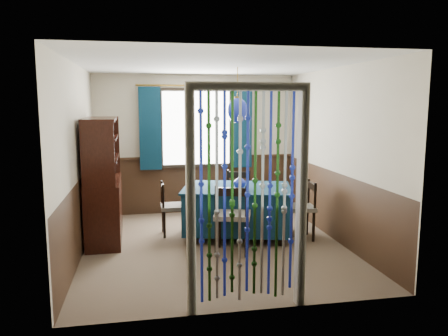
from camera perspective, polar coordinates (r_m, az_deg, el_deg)
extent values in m
plane|color=brown|center=(6.27, -1.28, -10.06)|extent=(4.00, 4.00, 0.00)
plane|color=silver|center=(5.97, -1.36, 13.36)|extent=(4.00, 4.00, 0.00)
plane|color=beige|center=(7.96, -3.67, 3.09)|extent=(3.60, 0.00, 3.60)
plane|color=beige|center=(4.05, 3.30, -2.06)|extent=(3.60, 0.00, 3.60)
plane|color=beige|center=(5.97, -18.63, 0.89)|extent=(0.00, 4.00, 4.00)
plane|color=beige|center=(6.53, 14.48, 1.68)|extent=(0.00, 4.00, 4.00)
plane|color=#342013|center=(8.05, -3.61, -2.24)|extent=(3.60, 0.00, 3.60)
plane|color=#342013|center=(4.27, 3.16, -11.98)|extent=(3.60, 0.00, 3.60)
plane|color=#342013|center=(6.11, -18.16, -6.10)|extent=(0.00, 4.00, 4.00)
plane|color=#342013|center=(6.65, 14.12, -4.76)|extent=(0.00, 4.00, 4.00)
cube|color=black|center=(7.89, -3.65, 5.23)|extent=(1.32, 0.12, 1.42)
cube|color=#0A2538|center=(6.55, 1.70, -5.37)|extent=(1.72, 1.37, 0.61)
cube|color=#0A2538|center=(6.49, 1.71, -2.63)|extent=(1.80, 1.45, 0.03)
cylinder|color=black|center=(6.33, -4.20, -9.22)|extent=(0.07, 0.07, 0.14)
cylinder|color=black|center=(6.29, 7.38, -9.39)|extent=(0.07, 0.07, 0.14)
cylinder|color=black|center=(7.06, -3.36, -7.33)|extent=(0.07, 0.07, 0.14)
cylinder|color=black|center=(7.03, 6.97, -7.47)|extent=(0.07, 0.07, 0.14)
cylinder|color=black|center=(5.76, -0.99, -9.20)|extent=(0.05, 0.05, 0.48)
cylinder|color=black|center=(5.74, 2.95, -9.30)|extent=(0.05, 0.05, 0.48)
cylinder|color=black|center=(6.12, -0.62, -8.16)|extent=(0.05, 0.05, 0.48)
cylinder|color=black|center=(6.09, 3.09, -8.24)|extent=(0.05, 0.05, 0.48)
cube|color=#5B5549|center=(5.85, 1.12, -6.15)|extent=(0.58, 0.56, 0.06)
cube|color=black|center=(5.58, 0.98, -3.14)|extent=(0.41, 0.15, 0.11)
cylinder|color=black|center=(5.63, -1.01, -4.60)|extent=(0.04, 0.04, 0.47)
cylinder|color=black|center=(5.60, 2.98, -4.68)|extent=(0.04, 0.04, 0.47)
cylinder|color=black|center=(7.39, 3.29, -5.39)|extent=(0.04, 0.04, 0.45)
cylinder|color=black|center=(7.41, 0.51, -5.33)|extent=(0.04, 0.04, 0.45)
cylinder|color=black|center=(7.06, 3.16, -6.04)|extent=(0.04, 0.04, 0.45)
cylinder|color=black|center=(7.09, 0.25, -5.97)|extent=(0.04, 0.04, 0.45)
cube|color=#5B5549|center=(7.18, 1.81, -3.71)|extent=(0.54, 0.53, 0.06)
cube|color=black|center=(7.29, 1.92, -0.89)|extent=(0.37, 0.15, 0.10)
cylinder|color=black|center=(7.31, 3.32, -2.00)|extent=(0.04, 0.04, 0.44)
cylinder|color=black|center=(7.33, 0.52, -1.95)|extent=(0.04, 0.04, 0.44)
cylinder|color=black|center=(6.90, -7.96, -6.63)|extent=(0.04, 0.04, 0.41)
cylinder|color=black|center=(6.59, -7.78, -7.34)|extent=(0.04, 0.04, 0.41)
cylinder|color=black|center=(6.92, -5.45, -6.53)|extent=(0.04, 0.04, 0.41)
cylinder|color=black|center=(6.62, -5.16, -7.24)|extent=(0.04, 0.04, 0.41)
cube|color=#5B5549|center=(6.70, -6.62, -5.02)|extent=(0.39, 0.40, 0.05)
cube|color=black|center=(6.62, -8.05, -2.54)|extent=(0.04, 0.34, 0.09)
cylinder|color=black|center=(6.81, -8.11, -3.34)|extent=(0.04, 0.04, 0.40)
cylinder|color=black|center=(6.49, -7.94, -3.91)|extent=(0.04, 0.04, 0.40)
cylinder|color=black|center=(6.50, 11.62, -7.53)|extent=(0.04, 0.04, 0.44)
cylinder|color=black|center=(6.82, 10.79, -6.75)|extent=(0.04, 0.04, 0.44)
cylinder|color=black|center=(6.42, 8.78, -7.67)|extent=(0.04, 0.04, 0.44)
cylinder|color=black|center=(6.74, 8.08, -6.86)|extent=(0.04, 0.04, 0.44)
cube|color=#5B5549|center=(6.56, 9.87, -5.11)|extent=(0.45, 0.47, 0.06)
cube|color=black|center=(6.54, 11.42, -2.31)|extent=(0.08, 0.37, 0.10)
cylinder|color=black|center=(6.40, 11.82, -3.80)|extent=(0.04, 0.04, 0.43)
cylinder|color=black|center=(6.73, 10.97, -3.18)|extent=(0.04, 0.04, 0.43)
cube|color=black|center=(6.67, -15.34, -5.24)|extent=(0.50, 1.38, 0.89)
cube|color=black|center=(5.87, -16.17, 1.76)|extent=(0.42, 0.06, 0.89)
cube|color=black|center=(7.17, -15.20, 2.94)|extent=(0.42, 0.06, 0.89)
cube|color=black|center=(6.49, -15.79, 6.16)|extent=(0.45, 1.37, 0.04)
cube|color=black|center=(6.54, -17.53, 2.35)|extent=(0.06, 1.35, 0.89)
cube|color=black|center=(6.53, -15.33, 1.27)|extent=(0.40, 1.29, 0.02)
cube|color=black|center=(6.50, -15.43, 3.85)|extent=(0.40, 1.29, 0.02)
cylinder|color=olive|center=(6.37, 1.77, 10.29)|extent=(0.01, 0.01, 0.61)
ellipsoid|color=#16269A|center=(6.37, 1.76, 7.54)|extent=(0.30, 0.30, 0.36)
cylinder|color=olive|center=(6.37, 1.77, 9.17)|extent=(0.09, 0.09, 0.03)
imported|color=#16269A|center=(6.40, 2.06, -1.83)|extent=(0.22, 0.22, 0.18)
imported|color=beige|center=(6.31, -15.32, 1.36)|extent=(0.20, 0.20, 0.05)
imported|color=beige|center=(6.83, -14.91, -0.25)|extent=(0.21, 0.21, 0.19)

